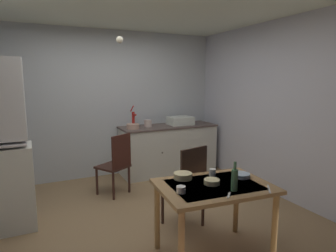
{
  "coord_description": "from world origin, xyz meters",
  "views": [
    {
      "loc": [
        -1.16,
        -3.21,
        1.72
      ],
      "look_at": [
        0.36,
        -0.01,
        1.15
      ],
      "focal_mm": 30.79,
      "sensor_mm": 36.0,
      "label": 1
    }
  ],
  "objects_px": {
    "serving_bowl_wide": "(241,175)",
    "hand_pump": "(133,118)",
    "chair_by_counter": "(116,163)",
    "dining_table": "(214,195)",
    "chair_far_side": "(187,186)",
    "mixing_bowl_counter": "(133,126)",
    "glass_bottle": "(235,179)",
    "mug_tall": "(181,190)",
    "sink_basin": "(180,121)"
  },
  "relations": [
    {
      "from": "serving_bowl_wide",
      "to": "hand_pump",
      "type": "bearing_deg",
      "value": 96.4
    },
    {
      "from": "chair_by_counter",
      "to": "dining_table",
      "type": "bearing_deg",
      "value": -77.2
    },
    {
      "from": "chair_far_side",
      "to": "serving_bowl_wide",
      "type": "distance_m",
      "value": 0.67
    },
    {
      "from": "mixing_bowl_counter",
      "to": "dining_table",
      "type": "relative_size",
      "value": 0.2
    },
    {
      "from": "chair_by_counter",
      "to": "glass_bottle",
      "type": "height_order",
      "value": "glass_bottle"
    },
    {
      "from": "chair_far_side",
      "to": "serving_bowl_wide",
      "type": "relative_size",
      "value": 5.23
    },
    {
      "from": "chair_far_side",
      "to": "mixing_bowl_counter",
      "type": "bearing_deg",
      "value": 90.08
    },
    {
      "from": "chair_by_counter",
      "to": "mug_tall",
      "type": "height_order",
      "value": "chair_by_counter"
    },
    {
      "from": "sink_basin",
      "to": "mug_tall",
      "type": "distance_m",
      "value": 2.95
    },
    {
      "from": "hand_pump",
      "to": "serving_bowl_wide",
      "type": "xyz_separation_m",
      "value": [
        0.29,
        -2.54,
        -0.3
      ]
    },
    {
      "from": "hand_pump",
      "to": "mixing_bowl_counter",
      "type": "relative_size",
      "value": 1.75
    },
    {
      "from": "mixing_bowl_counter",
      "to": "chair_far_side",
      "type": "xyz_separation_m",
      "value": [
        0.0,
        -1.91,
        -0.41
      ]
    },
    {
      "from": "sink_basin",
      "to": "hand_pump",
      "type": "bearing_deg",
      "value": 177.14
    },
    {
      "from": "mug_tall",
      "to": "glass_bottle",
      "type": "bearing_deg",
      "value": -19.19
    },
    {
      "from": "hand_pump",
      "to": "glass_bottle",
      "type": "distance_m",
      "value": 2.82
    },
    {
      "from": "mixing_bowl_counter",
      "to": "serving_bowl_wide",
      "type": "relative_size",
      "value": 1.19
    },
    {
      "from": "hand_pump",
      "to": "chair_far_side",
      "type": "distance_m",
      "value": 2.08
    },
    {
      "from": "dining_table",
      "to": "glass_bottle",
      "type": "bearing_deg",
      "value": -69.77
    },
    {
      "from": "sink_basin",
      "to": "hand_pump",
      "type": "distance_m",
      "value": 0.91
    },
    {
      "from": "dining_table",
      "to": "glass_bottle",
      "type": "distance_m",
      "value": 0.3
    },
    {
      "from": "mixing_bowl_counter",
      "to": "chair_far_side",
      "type": "relative_size",
      "value": 0.23
    },
    {
      "from": "mug_tall",
      "to": "sink_basin",
      "type": "bearing_deg",
      "value": 62.31
    },
    {
      "from": "mixing_bowl_counter",
      "to": "glass_bottle",
      "type": "bearing_deg",
      "value": -89.27
    },
    {
      "from": "mug_tall",
      "to": "glass_bottle",
      "type": "distance_m",
      "value": 0.49
    },
    {
      "from": "chair_far_side",
      "to": "mug_tall",
      "type": "xyz_separation_m",
      "value": [
        -0.42,
        -0.64,
        0.26
      ]
    },
    {
      "from": "chair_by_counter",
      "to": "mug_tall",
      "type": "relative_size",
      "value": 11.37
    },
    {
      "from": "hand_pump",
      "to": "glass_bottle",
      "type": "bearing_deg",
      "value": -90.15
    },
    {
      "from": "hand_pump",
      "to": "dining_table",
      "type": "relative_size",
      "value": 0.35
    },
    {
      "from": "sink_basin",
      "to": "serving_bowl_wide",
      "type": "distance_m",
      "value": 2.58
    },
    {
      "from": "sink_basin",
      "to": "glass_bottle",
      "type": "height_order",
      "value": "sink_basin"
    },
    {
      "from": "chair_far_side",
      "to": "glass_bottle",
      "type": "bearing_deg",
      "value": -87.74
    },
    {
      "from": "chair_by_counter",
      "to": "glass_bottle",
      "type": "relative_size",
      "value": 3.51
    },
    {
      "from": "dining_table",
      "to": "chair_far_side",
      "type": "height_order",
      "value": "chair_far_side"
    },
    {
      "from": "chair_far_side",
      "to": "serving_bowl_wide",
      "type": "height_order",
      "value": "chair_far_side"
    },
    {
      "from": "mixing_bowl_counter",
      "to": "chair_by_counter",
      "type": "bearing_deg",
      "value": -128.15
    },
    {
      "from": "chair_far_side",
      "to": "dining_table",
      "type": "bearing_deg",
      "value": -94.12
    },
    {
      "from": "sink_basin",
      "to": "mug_tall",
      "type": "relative_size",
      "value": 5.37
    },
    {
      "from": "dining_table",
      "to": "sink_basin",
      "type": "bearing_deg",
      "value": 68.93
    },
    {
      "from": "hand_pump",
      "to": "chair_far_side",
      "type": "relative_size",
      "value": 0.4
    },
    {
      "from": "sink_basin",
      "to": "dining_table",
      "type": "bearing_deg",
      "value": -111.07
    },
    {
      "from": "sink_basin",
      "to": "dining_table",
      "type": "distance_m",
      "value": 2.76
    },
    {
      "from": "mixing_bowl_counter",
      "to": "dining_table",
      "type": "bearing_deg",
      "value": -90.92
    },
    {
      "from": "hand_pump",
      "to": "mug_tall",
      "type": "distance_m",
      "value": 2.71
    },
    {
      "from": "sink_basin",
      "to": "chair_by_counter",
      "type": "relative_size",
      "value": 0.47
    },
    {
      "from": "hand_pump",
      "to": "mixing_bowl_counter",
      "type": "bearing_deg",
      "value": -113.65
    },
    {
      "from": "sink_basin",
      "to": "dining_table",
      "type": "height_order",
      "value": "sink_basin"
    },
    {
      "from": "mixing_bowl_counter",
      "to": "dining_table",
      "type": "height_order",
      "value": "mixing_bowl_counter"
    },
    {
      "from": "mixing_bowl_counter",
      "to": "mug_tall",
      "type": "height_order",
      "value": "mixing_bowl_counter"
    },
    {
      "from": "chair_far_side",
      "to": "serving_bowl_wide",
      "type": "xyz_separation_m",
      "value": [
        0.32,
        -0.54,
        0.24
      ]
    },
    {
      "from": "sink_basin",
      "to": "hand_pump",
      "type": "xyz_separation_m",
      "value": [
        -0.9,
        0.05,
        0.09
      ]
    }
  ]
}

